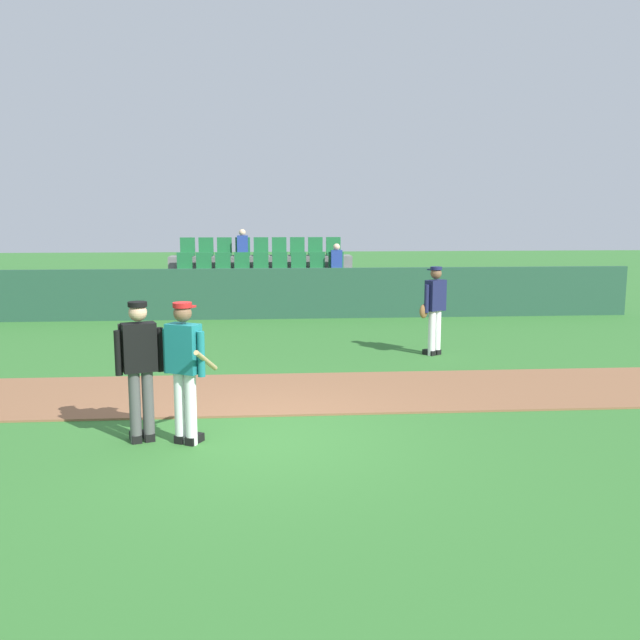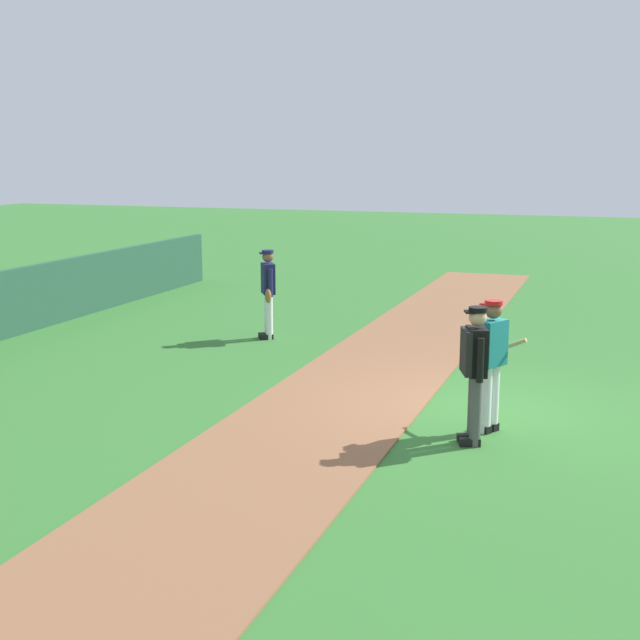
{
  "view_description": "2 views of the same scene",
  "coord_description": "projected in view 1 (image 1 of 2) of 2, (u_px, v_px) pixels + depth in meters",
  "views": [
    {
      "loc": [
        0.22,
        -8.46,
        2.85
      ],
      "look_at": [
        0.98,
        1.77,
        1.22
      ],
      "focal_mm": 38.73,
      "sensor_mm": 36.0,
      "label": 1
    },
    {
      "loc": [
        -11.63,
        -1.69,
        3.61
      ],
      "look_at": [
        0.14,
        2.52,
        1.15
      ],
      "focal_mm": 47.57,
      "sensor_mm": 36.0,
      "label": 2
    }
  ],
  "objects": [
    {
      "name": "stadium_bleachers",
      "position": [
        261.0,
        288.0,
        20.11
      ],
      "size": [
        5.55,
        2.95,
        2.3
      ],
      "color": "slate",
      "rests_on": "ground"
    },
    {
      "name": "infield_dirt_path",
      "position": [
        256.0,
        393.0,
        10.81
      ],
      "size": [
        28.0,
        2.46,
        0.03
      ],
      "primitive_type": "cube",
      "color": "brown",
      "rests_on": "ground"
    },
    {
      "name": "ground_plane",
      "position": [
        253.0,
        437.0,
        8.77
      ],
      "size": [
        80.0,
        80.0,
        0.0
      ],
      "primitive_type": "plane",
      "color": "#33702D"
    },
    {
      "name": "batter_teal_jersey",
      "position": [
        185.0,
        367.0,
        8.37
      ],
      "size": [
        0.64,
        0.79,
        1.76
      ],
      "color": "white",
      "rests_on": "ground"
    },
    {
      "name": "runner_navy_jersey",
      "position": [
        434.0,
        307.0,
        13.6
      ],
      "size": [
        0.62,
        0.45,
        1.76
      ],
      "color": "white",
      "rests_on": "ground"
    },
    {
      "name": "umpire_home_plate",
      "position": [
        140.0,
        363.0,
        8.45
      ],
      "size": [
        0.56,
        0.41,
        1.76
      ],
      "color": "#4C4C4C",
      "rests_on": "ground"
    },
    {
      "name": "dugout_fence",
      "position": [
        261.0,
        294.0,
        18.25
      ],
      "size": [
        20.0,
        0.16,
        1.34
      ],
      "primitive_type": "cube",
      "color": "#234C38",
      "rests_on": "ground"
    }
  ]
}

